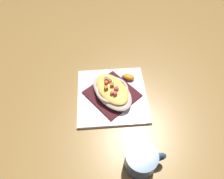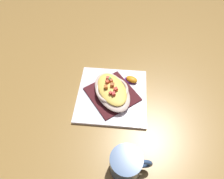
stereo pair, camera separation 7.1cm
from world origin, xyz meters
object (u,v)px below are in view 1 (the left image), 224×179
square_plate (112,95)px  orange_garnish (128,77)px  gratin_dish (112,90)px  coffee_mug (141,161)px

square_plate → orange_garnish: bearing=140.8°
gratin_dish → coffee_mug: 0.26m
gratin_dish → orange_garnish: gratin_dish is taller
coffee_mug → gratin_dish: bearing=-160.9°
gratin_dish → coffee_mug: bearing=19.1°
square_plate → coffee_mug: 0.26m
square_plate → coffee_mug: (0.25, 0.09, 0.03)m
gratin_dish → orange_garnish: size_ratio=3.79×
orange_garnish → coffee_mug: size_ratio=0.48×
gratin_dish → coffee_mug: (0.25, 0.09, -0.00)m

